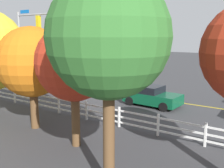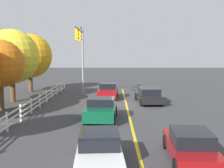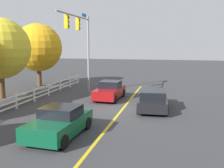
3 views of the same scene
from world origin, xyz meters
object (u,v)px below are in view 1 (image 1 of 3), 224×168
(car_1, at_px, (111,81))
(tree_1, at_px, (74,63))
(car_2, at_px, (152,96))
(tree_4, at_px, (109,38))
(tree_5, at_px, (32,62))
(car_3, at_px, (67,83))

(car_1, relative_size, tree_1, 0.83)
(car_2, height_order, tree_4, tree_4)
(tree_5, bearing_deg, car_1, -74.91)
(car_3, distance_m, tree_1, 13.11)
(car_1, relative_size, car_2, 1.14)
(car_1, bearing_deg, tree_1, 114.91)
(car_2, xyz_separation_m, tree_5, (3.17, 8.00, 2.95))
(tree_1, height_order, tree_4, tree_4)
(car_3, height_order, tree_4, tree_4)
(car_2, relative_size, tree_4, 0.60)
(car_1, height_order, tree_5, tree_5)
(tree_5, bearing_deg, tree_1, 171.78)
(car_3, xyz_separation_m, tree_5, (-5.68, 8.30, 2.95))
(car_3, bearing_deg, tree_4, -38.54)
(car_1, xyz_separation_m, car_3, (2.44, 3.71, 0.02))
(car_2, height_order, tree_1, tree_1)
(car_3, xyz_separation_m, tree_1, (-9.19, 8.80, 3.17))
(tree_4, bearing_deg, tree_5, -20.62)
(car_1, distance_m, tree_5, 12.78)
(car_2, xyz_separation_m, tree_4, (-3.68, 10.58, 4.29))
(car_1, bearing_deg, tree_5, 101.66)
(tree_1, height_order, tree_5, tree_1)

